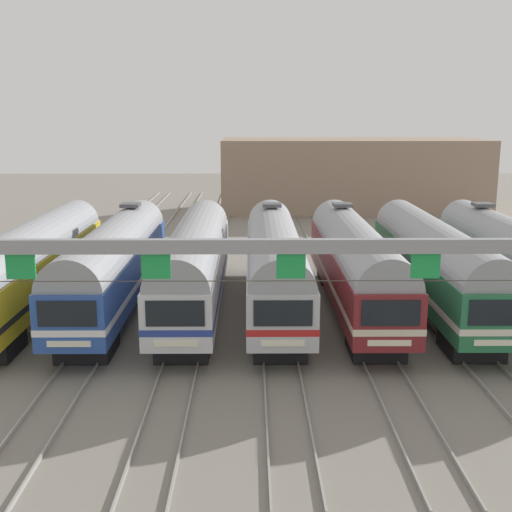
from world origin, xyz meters
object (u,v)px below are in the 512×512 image
Objects in this scene: commuter_train_green at (434,261)px; commuter_train_stainless at (275,261)px; commuter_train_yellow at (34,262)px; commuter_train_silver at (195,262)px; commuter_train_blue at (115,262)px; commuter_train_maroon at (354,261)px; catenary_gantry at (291,272)px.

commuter_train_stainless is at bearing 179.97° from commuter_train_green.
commuter_train_silver is at bearing 0.00° from commuter_train_yellow.
commuter_train_silver is 1.00× the size of commuter_train_green.
commuter_train_blue is at bearing 179.98° from commuter_train_green.
commuter_train_stainless is at bearing 180.00° from commuter_train_maroon.
commuter_train_stainless reaches higher than commuter_train_green.
commuter_train_yellow and commuter_train_green have the same top height.
commuter_train_stainless is (4.16, 0.00, 0.00)m from commuter_train_silver.
commuter_train_blue is 4.16m from commuter_train_silver.
commuter_train_blue is (4.16, 0.00, 0.00)m from commuter_train_yellow.
commuter_train_blue is at bearing 180.00° from commuter_train_maroon.
commuter_train_silver is 1.00× the size of commuter_train_stainless.
commuter_train_green is at bearing 0.00° from commuter_train_silver.
commuter_train_stainless is 4.16m from commuter_train_maroon.
commuter_train_maroon reaches higher than commuter_train_green.
commuter_train_stainless and commuter_train_maroon have the same top height.
commuter_train_maroon is at bearing 0.00° from commuter_train_stainless.
commuter_train_stainless is at bearing 0.00° from commuter_train_blue.
catenary_gantry is (12.47, -13.49, 2.75)m from commuter_train_yellow.
commuter_train_silver is (8.32, 0.00, 0.00)m from commuter_train_yellow.
catenary_gantry is at bearing -107.12° from commuter_train_maroon.
commuter_train_yellow is 1.00× the size of commuter_train_maroon.
commuter_train_blue is at bearing 180.00° from commuter_train_stainless.
commuter_train_silver is at bearing -179.97° from commuter_train_maroon.
commuter_train_green is at bearing -0.02° from commuter_train_blue.
commuter_train_maroon is (4.16, 0.00, 0.00)m from commuter_train_stainless.
commuter_train_yellow is 20.79m from commuter_train_green.
catenary_gantry is at bearing -58.36° from commuter_train_blue.
commuter_train_maroon is at bearing 72.88° from catenary_gantry.
commuter_train_stainless is at bearing 0.06° from commuter_train_silver.
commuter_train_blue is 16.09m from catenary_gantry.
commuter_train_silver is 8.32m from commuter_train_maroon.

